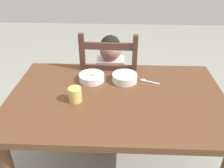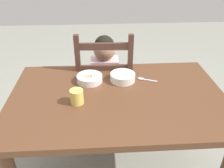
{
  "view_description": "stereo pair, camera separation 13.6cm",
  "coord_description": "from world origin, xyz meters",
  "px_view_note": "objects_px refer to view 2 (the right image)",
  "views": [
    {
      "loc": [
        0.02,
        -1.24,
        1.57
      ],
      "look_at": [
        -0.03,
        0.06,
        0.8
      ],
      "focal_mm": 38.4,
      "sensor_mm": 36.0,
      "label": 1
    },
    {
      "loc": [
        -0.11,
        -1.23,
        1.57
      ],
      "look_at": [
        -0.03,
        0.06,
        0.8
      ],
      "focal_mm": 38.4,
      "sensor_mm": 36.0,
      "label": 2
    }
  ],
  "objects_px": {
    "bowl_of_peas": "(123,77)",
    "drinking_cup": "(77,97)",
    "spoon": "(144,79)",
    "dining_table": "(117,109)",
    "dining_chair": "(105,92)",
    "child_figure": "(105,75)",
    "bowl_of_carrots": "(90,78)"
  },
  "relations": [
    {
      "from": "child_figure",
      "to": "drinking_cup",
      "type": "height_order",
      "value": "child_figure"
    },
    {
      "from": "dining_chair",
      "to": "spoon",
      "type": "relative_size",
      "value": 7.62
    },
    {
      "from": "drinking_cup",
      "to": "child_figure",
      "type": "bearing_deg",
      "value": 71.45
    },
    {
      "from": "drinking_cup",
      "to": "dining_chair",
      "type": "bearing_deg",
      "value": 71.74
    },
    {
      "from": "bowl_of_peas",
      "to": "spoon",
      "type": "relative_size",
      "value": 1.27
    },
    {
      "from": "bowl_of_carrots",
      "to": "spoon",
      "type": "relative_size",
      "value": 1.29
    },
    {
      "from": "dining_table",
      "to": "dining_chair",
      "type": "distance_m",
      "value": 0.51
    },
    {
      "from": "dining_table",
      "to": "spoon",
      "type": "xyz_separation_m",
      "value": [
        0.19,
        0.18,
        0.11
      ]
    },
    {
      "from": "drinking_cup",
      "to": "bowl_of_carrots",
      "type": "bearing_deg",
      "value": 74.51
    },
    {
      "from": "dining_table",
      "to": "spoon",
      "type": "distance_m",
      "value": 0.29
    },
    {
      "from": "bowl_of_peas",
      "to": "bowl_of_carrots",
      "type": "distance_m",
      "value": 0.23
    },
    {
      "from": "bowl_of_peas",
      "to": "spoon",
      "type": "height_order",
      "value": "bowl_of_peas"
    },
    {
      "from": "dining_table",
      "to": "dining_chair",
      "type": "relative_size",
      "value": 1.31
    },
    {
      "from": "bowl_of_peas",
      "to": "drinking_cup",
      "type": "height_order",
      "value": "drinking_cup"
    },
    {
      "from": "dining_chair",
      "to": "bowl_of_peas",
      "type": "height_order",
      "value": "dining_chair"
    },
    {
      "from": "dining_chair",
      "to": "bowl_of_peas",
      "type": "relative_size",
      "value": 6.02
    },
    {
      "from": "dining_table",
      "to": "bowl_of_carrots",
      "type": "relative_size",
      "value": 7.76
    },
    {
      "from": "drinking_cup",
      "to": "spoon",
      "type": "bearing_deg",
      "value": 29.65
    },
    {
      "from": "dining_chair",
      "to": "spoon",
      "type": "xyz_separation_m",
      "value": [
        0.26,
        -0.29,
        0.28
      ]
    },
    {
      "from": "dining_chair",
      "to": "spoon",
      "type": "height_order",
      "value": "dining_chair"
    },
    {
      "from": "child_figure",
      "to": "dining_table",
      "type": "bearing_deg",
      "value": -82.41
    },
    {
      "from": "bowl_of_carrots",
      "to": "drinking_cup",
      "type": "bearing_deg",
      "value": -105.49
    },
    {
      "from": "dining_table",
      "to": "bowl_of_peas",
      "type": "height_order",
      "value": "bowl_of_peas"
    },
    {
      "from": "bowl_of_peas",
      "to": "dining_chair",
      "type": "bearing_deg",
      "value": 111.31
    },
    {
      "from": "dining_table",
      "to": "bowl_of_carrots",
      "type": "height_order",
      "value": "bowl_of_carrots"
    },
    {
      "from": "child_figure",
      "to": "bowl_of_carrots",
      "type": "height_order",
      "value": "child_figure"
    },
    {
      "from": "dining_chair",
      "to": "bowl_of_peas",
      "type": "distance_m",
      "value": 0.44
    },
    {
      "from": "bowl_of_peas",
      "to": "drinking_cup",
      "type": "bearing_deg",
      "value": -139.76
    },
    {
      "from": "bowl_of_carrots",
      "to": "drinking_cup",
      "type": "distance_m",
      "value": 0.26
    },
    {
      "from": "spoon",
      "to": "dining_chair",
      "type": "bearing_deg",
      "value": 131.58
    },
    {
      "from": "bowl_of_peas",
      "to": "spoon",
      "type": "bearing_deg",
      "value": 0.47
    },
    {
      "from": "dining_table",
      "to": "child_figure",
      "type": "bearing_deg",
      "value": 97.59
    }
  ]
}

